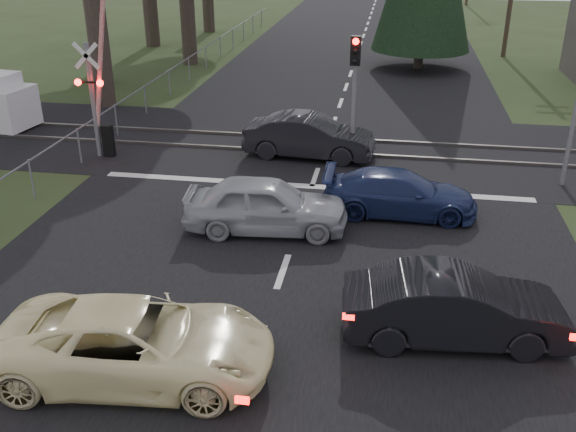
% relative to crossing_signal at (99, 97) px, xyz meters
% --- Properties ---
extents(ground, '(120.00, 120.00, 0.00)m').
position_rel_crossing_signal_xyz_m(ground, '(7.27, -9.79, -2.06)').
color(ground, '#2C3819').
rests_on(ground, ground).
extents(road, '(14.00, 100.00, 0.01)m').
position_rel_crossing_signal_xyz_m(road, '(7.27, 0.21, -2.05)').
color(road, black).
rests_on(road, ground).
extents(rail_corridor, '(120.00, 8.00, 0.01)m').
position_rel_crossing_signal_xyz_m(rail_corridor, '(7.27, 2.21, -2.05)').
color(rail_corridor, black).
rests_on(rail_corridor, ground).
extents(stop_line, '(13.00, 0.35, 0.00)m').
position_rel_crossing_signal_xyz_m(stop_line, '(7.27, -1.59, -2.05)').
color(stop_line, silver).
rests_on(stop_line, ground).
extents(rail_near, '(120.00, 0.12, 0.10)m').
position_rel_crossing_signal_xyz_m(rail_near, '(7.27, 1.41, -2.01)').
color(rail_near, '#59544C').
rests_on(rail_near, ground).
extents(rail_far, '(120.00, 0.12, 0.10)m').
position_rel_crossing_signal_xyz_m(rail_far, '(7.27, 3.01, -2.01)').
color(rail_far, '#59544C').
rests_on(rail_far, ground).
extents(crossing_signal, '(1.62, 0.38, 6.96)m').
position_rel_crossing_signal_xyz_m(crossing_signal, '(0.00, 0.00, 0.00)').
color(crossing_signal, slate).
rests_on(crossing_signal, ground).
extents(traffic_signal_center, '(0.32, 0.48, 4.10)m').
position_rel_crossing_signal_xyz_m(traffic_signal_center, '(8.27, 0.89, 0.75)').
color(traffic_signal_center, slate).
rests_on(traffic_signal_center, ground).
extents(fence_left, '(0.10, 36.00, 1.20)m').
position_rel_crossing_signal_xyz_m(fence_left, '(-0.53, 12.71, -2.06)').
color(fence_left, slate).
rests_on(fence_left, ground).
extents(cream_coupe, '(5.02, 2.68, 1.34)m').
position_rel_crossing_signal_xyz_m(cream_coupe, '(5.37, -10.79, -1.39)').
color(cream_coupe, '#FFF4B6').
rests_on(cream_coupe, ground).
extents(dark_hatchback, '(4.35, 1.90, 1.39)m').
position_rel_crossing_signal_xyz_m(dark_hatchback, '(10.93, -8.79, -1.36)').
color(dark_hatchback, black).
rests_on(dark_hatchback, ground).
extents(silver_car, '(4.32, 2.05, 1.43)m').
position_rel_crossing_signal_xyz_m(silver_car, '(6.48, -4.72, -1.34)').
color(silver_car, '#9EA2A6').
rests_on(silver_car, ground).
extents(blue_sedan, '(4.16, 1.73, 1.20)m').
position_rel_crossing_signal_xyz_m(blue_sedan, '(9.87, -3.13, -1.46)').
color(blue_sedan, navy).
rests_on(blue_sedan, ground).
extents(dark_car_far, '(4.44, 1.86, 1.43)m').
position_rel_crossing_signal_xyz_m(dark_car_far, '(6.84, 1.07, -1.34)').
color(dark_car_far, black).
rests_on(dark_car_far, ground).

